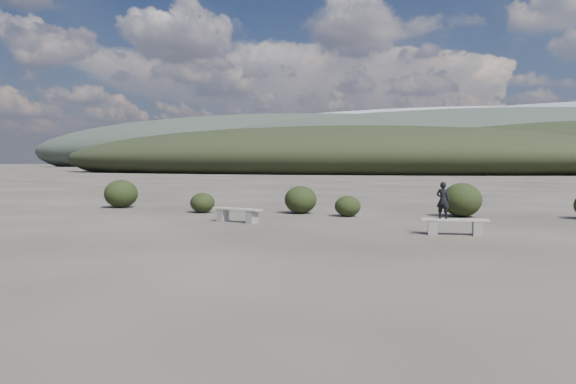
% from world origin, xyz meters
% --- Properties ---
extents(ground, '(1200.00, 1200.00, 0.00)m').
position_xyz_m(ground, '(0.00, 0.00, 0.00)').
color(ground, '#302B25').
rests_on(ground, ground).
extents(bench_left, '(1.85, 0.82, 0.45)m').
position_xyz_m(bench_left, '(-2.23, 5.08, 0.28)').
color(bench_left, slate).
rests_on(bench_left, ground).
extents(bench_right, '(1.77, 0.60, 0.43)m').
position_xyz_m(bench_right, '(4.58, 4.08, 0.26)').
color(bench_right, slate).
rests_on(bench_right, ground).
extents(seated_person, '(0.41, 0.33, 0.99)m').
position_xyz_m(seated_person, '(4.27, 4.03, 0.93)').
color(seated_person, black).
rests_on(seated_person, bench_right).
extents(shrub_a, '(0.94, 0.94, 0.77)m').
position_xyz_m(shrub_a, '(-4.95, 7.80, 0.39)').
color(shrub_a, black).
rests_on(shrub_a, ground).
extents(shrub_b, '(1.22, 1.22, 1.05)m').
position_xyz_m(shrub_b, '(-1.28, 8.76, 0.52)').
color(shrub_b, black).
rests_on(shrub_b, ground).
extents(shrub_c, '(0.93, 0.93, 0.75)m').
position_xyz_m(shrub_c, '(0.69, 8.16, 0.37)').
color(shrub_c, black).
rests_on(shrub_c, ground).
extents(shrub_d, '(1.39, 1.39, 1.21)m').
position_xyz_m(shrub_d, '(4.55, 9.39, 0.61)').
color(shrub_d, black).
rests_on(shrub_d, ground).
extents(shrub_f, '(1.42, 1.42, 1.20)m').
position_xyz_m(shrub_f, '(-9.38, 8.80, 0.60)').
color(shrub_f, black).
rests_on(shrub_f, ground).
extents(mountain_ridges, '(500.00, 400.00, 56.00)m').
position_xyz_m(mountain_ridges, '(-7.48, 339.06, 10.84)').
color(mountain_ridges, black).
rests_on(mountain_ridges, ground).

